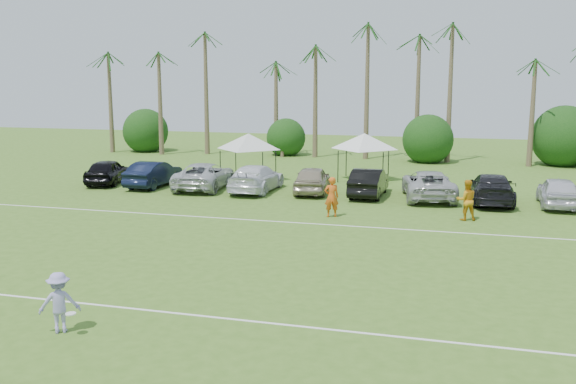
# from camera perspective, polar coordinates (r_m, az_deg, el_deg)

# --- Properties ---
(ground) EXTENTS (120.00, 120.00, 0.00)m
(ground) POSITION_cam_1_polar(r_m,az_deg,el_deg) (17.56, -16.75, -12.12)
(ground) COLOR #42691F
(ground) RESTS_ON ground
(field_lines) EXTENTS (80.00, 12.10, 0.01)m
(field_lines) POSITION_cam_1_polar(r_m,az_deg,el_deg) (24.30, -6.63, -5.52)
(field_lines) COLOR white
(field_lines) RESTS_ON ground
(palm_tree_0) EXTENTS (2.40, 2.40, 8.90)m
(palm_tree_0) POSITION_cam_1_polar(r_m,az_deg,el_deg) (60.21, -15.58, 10.62)
(palm_tree_0) COLOR brown
(palm_tree_0) RESTS_ON ground
(palm_tree_1) EXTENTS (2.40, 2.40, 9.90)m
(palm_tree_1) POSITION_cam_1_polar(r_m,az_deg,el_deg) (57.82, -11.29, 11.70)
(palm_tree_1) COLOR brown
(palm_tree_1) RESTS_ON ground
(palm_tree_2) EXTENTS (2.40, 2.40, 10.90)m
(palm_tree_2) POSITION_cam_1_polar(r_m,az_deg,el_deg) (55.79, -6.61, 12.77)
(palm_tree_2) COLOR brown
(palm_tree_2) RESTS_ON ground
(palm_tree_3) EXTENTS (2.40, 2.40, 11.90)m
(palm_tree_3) POSITION_cam_1_polar(r_m,az_deg,el_deg) (54.46, -2.62, 13.79)
(palm_tree_3) COLOR brown
(palm_tree_3) RESTS_ON ground
(palm_tree_4) EXTENTS (2.40, 2.40, 8.90)m
(palm_tree_4) POSITION_cam_1_polar(r_m,az_deg,el_deg) (53.24, 1.58, 11.10)
(palm_tree_4) COLOR brown
(palm_tree_4) RESTS_ON ground
(palm_tree_5) EXTENTS (2.40, 2.40, 9.90)m
(palm_tree_5) POSITION_cam_1_polar(r_m,az_deg,el_deg) (52.44, 5.92, 12.02)
(palm_tree_5) COLOR brown
(palm_tree_5) RESTS_ON ground
(palm_tree_6) EXTENTS (2.40, 2.40, 10.90)m
(palm_tree_6) POSITION_cam_1_polar(r_m,az_deg,el_deg) (51.94, 10.40, 12.88)
(palm_tree_6) COLOR brown
(palm_tree_6) RESTS_ON ground
(palm_tree_7) EXTENTS (2.40, 2.40, 11.90)m
(palm_tree_7) POSITION_cam_1_polar(r_m,az_deg,el_deg) (51.77, 14.97, 13.67)
(palm_tree_7) COLOR brown
(palm_tree_7) RESTS_ON ground
(palm_tree_8) EXTENTS (2.40, 2.40, 8.90)m
(palm_tree_8) POSITION_cam_1_polar(r_m,az_deg,el_deg) (51.80, 20.47, 10.51)
(palm_tree_8) COLOR brown
(palm_tree_8) RESTS_ON ground
(bush_tree_0) EXTENTS (4.00, 4.00, 4.00)m
(bush_tree_0) POSITION_cam_1_polar(r_m,az_deg,el_deg) (59.78, -12.36, 5.31)
(bush_tree_0) COLOR brown
(bush_tree_0) RESTS_ON ground
(bush_tree_1) EXTENTS (4.00, 4.00, 4.00)m
(bush_tree_1) POSITION_cam_1_polar(r_m,az_deg,el_deg) (54.92, -0.23, 5.14)
(bush_tree_1) COLOR brown
(bush_tree_1) RESTS_ON ground
(bush_tree_2) EXTENTS (4.00, 4.00, 4.00)m
(bush_tree_2) POSITION_cam_1_polar(r_m,az_deg,el_deg) (52.93, 12.41, 4.72)
(bush_tree_2) COLOR brown
(bush_tree_2) RESTS_ON ground
(bush_tree_3) EXTENTS (4.00, 4.00, 4.00)m
(bush_tree_3) POSITION_cam_1_polar(r_m,az_deg,el_deg) (53.31, 23.23, 4.18)
(bush_tree_3) COLOR brown
(bush_tree_3) RESTS_ON ground
(sideline_player_a) EXTENTS (0.83, 0.70, 1.93)m
(sideline_player_a) POSITION_cam_1_polar(r_m,az_deg,el_deg) (30.48, 3.89, -0.44)
(sideline_player_a) COLOR #DE5C18
(sideline_player_a) RESTS_ON ground
(sideline_player_b) EXTENTS (1.08, 0.93, 1.90)m
(sideline_player_b) POSITION_cam_1_polar(r_m,az_deg,el_deg) (30.81, 15.58, -0.70)
(sideline_player_b) COLOR orange
(sideline_player_b) RESTS_ON ground
(canopy_tent_left) EXTENTS (4.35, 4.35, 3.53)m
(canopy_tent_left) POSITION_cam_1_polar(r_m,az_deg,el_deg) (41.43, -3.54, 5.21)
(canopy_tent_left) COLOR black
(canopy_tent_left) RESTS_ON ground
(canopy_tent_right) EXTENTS (4.37, 4.37, 3.54)m
(canopy_tent_right) POSITION_cam_1_polar(r_m,az_deg,el_deg) (41.59, 6.81, 5.20)
(canopy_tent_right) COLOR black
(canopy_tent_right) RESTS_ON ground
(frisbee_player) EXTENTS (1.20, 1.04, 1.61)m
(frisbee_player) POSITION_cam_1_polar(r_m,az_deg,el_deg) (17.79, -19.67, -9.23)
(frisbee_player) COLOR #A097D6
(frisbee_player) RESTS_ON ground
(parked_car_0) EXTENTS (2.83, 4.88, 1.56)m
(parked_car_0) POSITION_cam_1_polar(r_m,az_deg,el_deg) (41.65, -15.75, 1.78)
(parked_car_0) COLOR black
(parked_car_0) RESTS_ON ground
(parked_car_1) EXTENTS (1.74, 4.77, 1.56)m
(parked_car_1) POSITION_cam_1_polar(r_m,az_deg,el_deg) (39.89, -11.86, 1.59)
(parked_car_1) COLOR black
(parked_car_1) RESTS_ON ground
(parked_car_2) EXTENTS (3.10, 5.83, 1.56)m
(parked_car_2) POSITION_cam_1_polar(r_m,az_deg,el_deg) (38.61, -7.45, 1.44)
(parked_car_2) COLOR #BBBCC1
(parked_car_2) RESTS_ON ground
(parked_car_3) EXTENTS (2.19, 5.38, 1.56)m
(parked_car_3) POSITION_cam_1_polar(r_m,az_deg,el_deg) (37.41, -2.85, 1.24)
(parked_car_3) COLOR white
(parked_car_3) RESTS_ON ground
(parked_car_4) EXTENTS (2.36, 4.76, 1.56)m
(parked_car_4) POSITION_cam_1_polar(r_m,az_deg,el_deg) (36.87, 2.17, 1.12)
(parked_car_4) COLOR tan
(parked_car_4) RESTS_ON ground
(parked_car_5) EXTENTS (1.68, 4.74, 1.56)m
(parked_car_5) POSITION_cam_1_polar(r_m,az_deg,el_deg) (36.16, 7.19, 0.87)
(parked_car_5) COLOR black
(parked_car_5) RESTS_ON ground
(parked_car_6) EXTENTS (3.48, 5.96, 1.56)m
(parked_car_6) POSITION_cam_1_polar(r_m,az_deg,el_deg) (35.90, 12.38, 0.65)
(parked_car_6) COLOR #B5B5B7
(parked_car_6) RESTS_ON ground
(parked_car_7) EXTENTS (2.42, 5.47, 1.56)m
(parked_car_7) POSITION_cam_1_polar(r_m,az_deg,el_deg) (35.52, 17.63, 0.31)
(parked_car_7) COLOR black
(parked_car_7) RESTS_ON ground
(parked_car_8) EXTENTS (1.89, 4.60, 1.56)m
(parked_car_8) POSITION_cam_1_polar(r_m,az_deg,el_deg) (35.68, 22.89, 0.03)
(parked_car_8) COLOR silver
(parked_car_8) RESTS_ON ground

